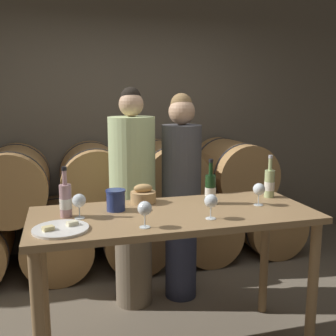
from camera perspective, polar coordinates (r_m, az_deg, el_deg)
stone_wall_back at (r=4.35m, az=-6.85°, el=9.53°), size 10.00×0.12×3.20m
barrel_stack at (r=3.96m, az=-5.32°, el=-5.65°), size 3.54×0.86×1.21m
tasting_table at (r=2.47m, az=0.89°, el=-9.29°), size 1.74×0.71×0.95m
person_left at (r=3.09m, az=-5.16°, el=-4.35°), size 0.36×0.36×1.73m
person_right at (r=3.18m, az=1.94°, el=-3.95°), size 0.32×0.32×1.68m
wine_bottle_red at (r=2.60m, az=6.17°, el=-3.01°), size 0.07×0.07×0.30m
wine_bottle_white at (r=2.85m, az=14.51°, el=-2.13°), size 0.07×0.07×0.30m
wine_bottle_rose at (r=2.38m, az=-14.64°, el=-4.52°), size 0.07×0.07×0.30m
blue_crock at (r=2.47m, az=-7.59°, el=-4.52°), size 0.12×0.12×0.13m
bread_basket at (r=2.63m, az=-3.61°, el=-3.98°), size 0.17×0.17×0.13m
cheese_plate at (r=2.18m, az=-15.32°, el=-8.50°), size 0.30×0.30×0.04m
wine_glass_far_left at (r=2.34m, az=-12.79°, el=-4.70°), size 0.08×0.08×0.15m
wine_glass_left at (r=2.13m, az=-3.40°, el=-5.95°), size 0.08×0.08×0.15m
wine_glass_center at (r=2.28m, az=6.26°, el=-4.85°), size 0.08×0.08×0.15m
wine_glass_right at (r=2.62m, az=13.03°, el=-3.07°), size 0.08×0.08×0.15m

